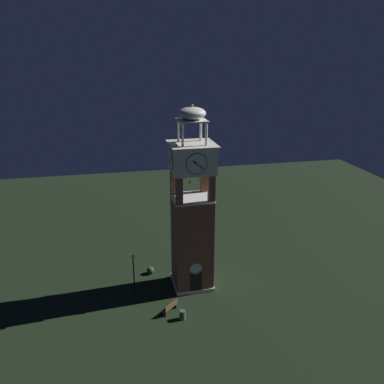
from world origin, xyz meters
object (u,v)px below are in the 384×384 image
(lamp_post, at_px, (133,266))
(trash_bin, at_px, (182,315))
(park_bench, at_px, (170,307))
(clock_tower, at_px, (192,218))

(lamp_post, distance_m, trash_bin, 6.56)
(lamp_post, bearing_deg, trash_bin, -54.94)
(park_bench, bearing_deg, trash_bin, -54.65)
(lamp_post, height_order, trash_bin, lamp_post)
(lamp_post, bearing_deg, clock_tower, 0.87)
(clock_tower, height_order, lamp_post, clock_tower)
(park_bench, bearing_deg, lamp_post, 124.98)
(trash_bin, bearing_deg, lamp_post, 125.06)
(lamp_post, xyz_separation_m, trash_bin, (3.55, -5.05, -2.21))
(trash_bin, bearing_deg, clock_tower, 69.43)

